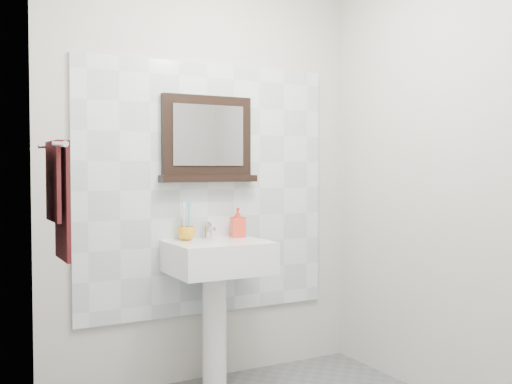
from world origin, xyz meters
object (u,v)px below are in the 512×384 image
toothbrush_cup (186,233)px  framed_mirror (207,141)px  soap_dispenser (238,222)px  hand_towel (59,191)px  pedestal_sink (218,273)px

toothbrush_cup → framed_mirror: 0.56m
soap_dispenser → hand_towel: bearing=-151.8°
pedestal_sink → soap_dispenser: 0.35m
soap_dispenser → framed_mirror: bearing=170.2°
pedestal_sink → toothbrush_cup: size_ratio=9.50×
soap_dispenser → framed_mirror: 0.52m
toothbrush_cup → soap_dispenser: (0.33, 0.00, 0.05)m
toothbrush_cup → pedestal_sink: bearing=-40.4°
pedestal_sink → framed_mirror: 0.78m
toothbrush_cup → soap_dispenser: soap_dispenser is taller
pedestal_sink → framed_mirror: size_ratio=1.60×
toothbrush_cup → soap_dispenser: size_ratio=0.57×
hand_towel → toothbrush_cup: bearing=24.5°
pedestal_sink → soap_dispenser: size_ratio=5.38×
framed_mirror → hand_towel: 1.05m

